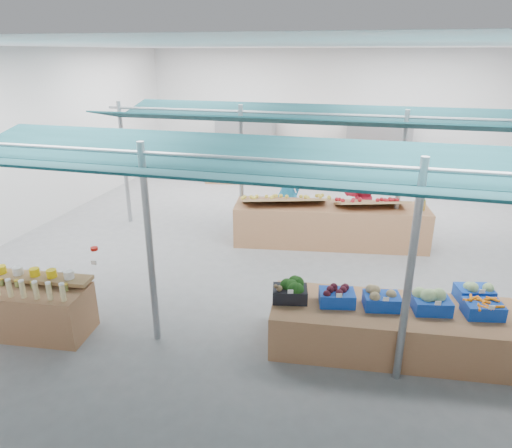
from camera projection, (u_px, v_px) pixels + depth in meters
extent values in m
plane|color=slate|center=(278.00, 244.00, 10.33)|extent=(13.00, 13.00, 0.00)
plane|color=silver|center=(282.00, 45.00, 8.84)|extent=(13.00, 13.00, 0.00)
plane|color=silver|center=(320.00, 114.00, 15.46)|extent=(12.00, 0.00, 12.00)
plane|color=silver|center=(37.00, 139.00, 11.03)|extent=(0.00, 13.00, 13.00)
cylinder|color=gray|center=(125.00, 164.00, 11.22)|extent=(0.10, 0.10, 3.00)
cylinder|color=gray|center=(150.00, 248.00, 6.43)|extent=(0.10, 0.10, 3.00)
cylinder|color=gray|center=(241.00, 172.00, 10.49)|extent=(0.10, 0.10, 3.00)
cylinder|color=gray|center=(409.00, 277.00, 5.58)|extent=(0.10, 0.10, 3.00)
cylinder|color=gray|center=(400.00, 182.00, 9.65)|extent=(0.10, 0.10, 3.00)
cylinder|color=gray|center=(272.00, 161.00, 5.53)|extent=(10.00, 0.06, 0.06)
cylinder|color=gray|center=(320.00, 114.00, 9.59)|extent=(10.00, 0.06, 0.06)
cube|color=black|center=(258.00, 180.00, 4.96)|extent=(9.50, 1.28, 0.30)
cube|color=black|center=(283.00, 155.00, 6.14)|extent=(9.50, 1.28, 0.30)
cube|color=black|center=(316.00, 122.00, 9.03)|extent=(9.50, 1.28, 0.30)
cube|color=black|center=(324.00, 114.00, 10.20)|extent=(9.50, 1.28, 0.30)
cube|color=#B23F33|center=(246.00, 145.00, 16.00)|extent=(2.00, 0.50, 2.00)
cube|color=#B23F33|center=(377.00, 152.00, 14.91)|extent=(2.00, 0.50, 2.00)
cube|color=#936140|center=(33.00, 311.00, 6.96)|extent=(1.77, 0.93, 0.75)
cube|color=#997247|center=(38.00, 277.00, 7.02)|extent=(1.72, 0.51, 0.06)
cube|color=#936140|center=(392.00, 329.00, 6.59)|extent=(3.58, 1.51, 0.68)
cube|color=#936140|center=(330.00, 225.00, 10.22)|extent=(4.34, 1.64, 0.91)
cube|color=#936140|center=(285.00, 168.00, 15.11)|extent=(5.34, 1.92, 0.94)
imported|color=#1C7FB6|center=(287.00, 190.00, 11.36)|extent=(0.67, 0.50, 1.69)
imported|color=maroon|center=(361.00, 196.00, 10.93)|extent=(0.91, 0.76, 1.69)
cube|color=black|center=(290.00, 294.00, 6.65)|extent=(0.56, 0.44, 0.20)
cube|color=white|center=(290.00, 292.00, 6.39)|extent=(0.08, 0.03, 0.06)
cube|color=#103CAD|center=(337.00, 298.00, 6.55)|extent=(0.56, 0.44, 0.20)
cube|color=white|center=(339.00, 295.00, 6.29)|extent=(0.08, 0.03, 0.06)
cube|color=#103CAD|center=(382.00, 301.00, 6.46)|extent=(0.56, 0.44, 0.20)
cube|color=white|center=(386.00, 299.00, 6.20)|extent=(0.08, 0.03, 0.06)
cube|color=#103CAD|center=(431.00, 305.00, 6.36)|extent=(0.56, 0.44, 0.20)
cube|color=white|center=(438.00, 303.00, 6.10)|extent=(0.08, 0.03, 0.06)
cube|color=#103CAD|center=(483.00, 309.00, 6.26)|extent=(0.56, 0.44, 0.20)
cube|color=white|center=(492.00, 307.00, 6.00)|extent=(0.08, 0.03, 0.06)
sphere|color=brown|center=(279.00, 288.00, 6.52)|extent=(0.09, 0.09, 0.09)
sphere|color=brown|center=(276.00, 286.00, 6.50)|extent=(0.06, 0.06, 0.06)
cylinder|color=#B8130C|center=(94.00, 249.00, 7.37)|extent=(0.12, 0.12, 0.05)
cube|color=white|center=(94.00, 263.00, 7.40)|extent=(0.10, 0.01, 0.07)
cube|color=#997247|center=(285.00, 200.00, 10.02)|extent=(2.02, 1.22, 0.26)
cube|color=#997247|center=(372.00, 203.00, 9.83)|extent=(1.64, 1.10, 0.26)
cylinder|color=#8C6019|center=(422.00, 205.00, 9.73)|extent=(0.14, 0.14, 0.22)
cone|color=#26661E|center=(423.00, 197.00, 9.66)|extent=(0.12, 0.12, 0.18)
cube|color=#103CAD|center=(474.00, 294.00, 6.66)|extent=(0.57, 0.46, 0.20)
cube|color=white|center=(482.00, 291.00, 6.40)|extent=(0.08, 0.03, 0.06)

